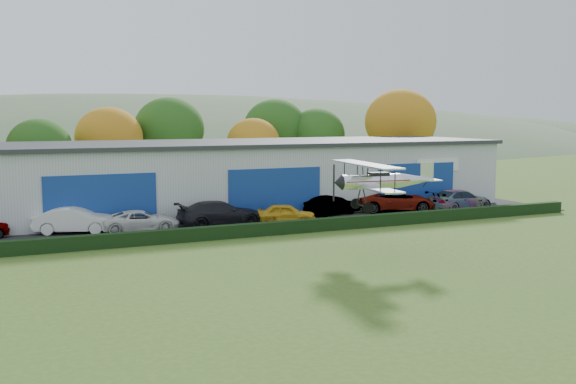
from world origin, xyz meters
name	(u,v)px	position (x,y,z in m)	size (l,w,h in m)	color
ground	(375,315)	(0.00, 0.00, 0.00)	(300.00, 300.00, 0.00)	#375B1C
apron	(254,222)	(3.00, 21.00, 0.03)	(48.00, 9.00, 0.05)	black
hedge	(281,228)	(3.00, 16.20, 0.40)	(46.00, 0.60, 0.80)	black
hangar	(247,174)	(5.00, 27.98, 2.66)	(40.60, 12.60, 5.30)	#B2B7BC
tree_belt	(161,134)	(0.85, 40.62, 5.61)	(75.70, 13.22, 10.12)	#3D2614
distant_hills	(53,201)	(-4.38, 140.00, -13.05)	(430.00, 196.00, 56.00)	#4C6642
car_1	(75,220)	(-8.69, 21.38, 0.86)	(1.71, 4.90, 1.62)	silver
car_2	(141,221)	(-4.80, 20.37, 0.71)	(2.21, 4.78, 1.33)	silver
car_3	(220,213)	(0.36, 20.31, 0.88)	(2.32, 5.71, 1.66)	black
car_4	(286,214)	(4.78, 19.45, 0.72)	(1.58, 3.94, 1.34)	gold
car_5	(332,205)	(9.35, 21.52, 0.76)	(1.51, 4.32, 1.42)	gray
car_6	(397,201)	(14.70, 21.12, 0.87)	(2.71, 5.88, 1.63)	gray
car_7	(460,200)	(19.48, 19.68, 0.85)	(2.23, 5.49, 1.59)	gray
biplane	(380,180)	(5.38, 8.54, 4.02)	(5.72, 6.57, 2.45)	silver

